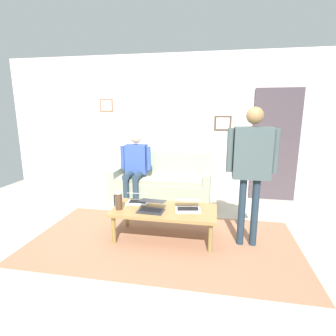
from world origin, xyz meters
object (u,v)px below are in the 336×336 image
laptop_center (138,199)px  coffee_table (164,212)px  person_standing (252,160)px  interior_door (275,146)px  couch (163,185)px  person_seated (135,164)px  laptop_right (151,207)px  laptop_left (188,206)px  french_press (119,201)px

laptop_center → coffee_table: bearing=156.0°
laptop_center → person_standing: (-1.46, 0.16, 0.64)m
person_standing → laptop_center: bearing=-6.2°
interior_door → laptop_center: (2.10, 1.73, -0.57)m
couch → person_seated: size_ratio=1.37×
couch → coffee_table: size_ratio=1.30×
interior_door → laptop_right: size_ratio=5.92×
coffee_table → person_standing: 1.27m
interior_door → laptop_right: bearing=47.2°
laptop_left → laptop_center: size_ratio=1.23×
interior_door → couch: (2.01, 0.48, -0.72)m
laptop_right → person_seated: (0.61, -1.29, 0.28)m
french_press → person_seated: size_ratio=0.20×
couch → laptop_left: (-0.62, 1.39, 0.15)m
interior_door → coffee_table: size_ratio=1.53×
couch → laptop_left: size_ratio=4.72×
person_seated → laptop_center: bearing=109.1°
coffee_table → laptop_right: (0.15, 0.09, 0.08)m
coffee_table → laptop_center: bearing=-24.0°
laptop_left → couch: bearing=-66.0°
couch → person_standing: (-1.37, 1.41, 0.78)m
person_standing → person_seated: bearing=-33.1°
laptop_center → person_standing: size_ratio=0.18×
coffee_table → french_press: size_ratio=5.19×
laptop_right → interior_door: bearing=-132.8°
couch → french_press: couch is taller
interior_door → french_press: 3.08m
interior_door → person_standing: interior_door is taller
laptop_right → french_press: 0.43m
interior_door → person_seated: size_ratio=1.60×
interior_door → laptop_center: 2.78m
interior_door → person_seated: (2.46, 0.70, -0.30)m
laptop_right → laptop_center: bearing=-46.1°
coffee_table → laptop_left: bearing=-172.3°
couch → french_press: (0.26, 1.55, 0.22)m
couch → coffee_table: 1.47m
laptop_left → person_standing: size_ratio=0.22×
laptop_center → french_press: french_press is taller
coffee_table → laptop_center: 0.46m
laptop_center → laptop_right: laptop_center is taller
laptop_right → person_standing: bearing=-174.8°
interior_door → laptop_left: size_ratio=5.52×
laptop_left → laptop_center: same height
interior_door → laptop_right: (1.85, 1.99, -0.57)m
couch → laptop_left: bearing=114.0°
laptop_right → french_press: french_press is taller
interior_door → person_seated: bearing=16.0°
interior_door → person_standing: bearing=71.2°
couch → laptop_center: couch is taller
coffee_table → laptop_left: 0.31m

